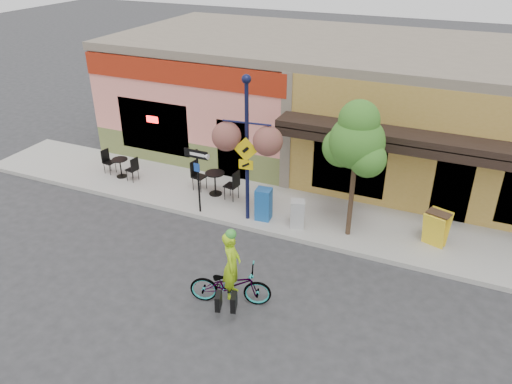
# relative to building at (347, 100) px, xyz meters

# --- Properties ---
(ground) EXTENTS (90.00, 90.00, 0.00)m
(ground) POSITION_rel_building_xyz_m (0.00, -7.50, -2.25)
(ground) COLOR #2D2D30
(ground) RESTS_ON ground
(sidewalk) EXTENTS (24.00, 3.00, 0.15)m
(sidewalk) POSITION_rel_building_xyz_m (0.00, -5.50, -2.17)
(sidewalk) COLOR #9E9B93
(sidewalk) RESTS_ON ground
(curb) EXTENTS (24.00, 0.12, 0.15)m
(curb) POSITION_rel_building_xyz_m (0.00, -6.95, -2.17)
(curb) COLOR #A8A59E
(curb) RESTS_ON ground
(building) EXTENTS (18.20, 8.20, 4.50)m
(building) POSITION_rel_building_xyz_m (0.00, 0.00, 0.00)
(building) COLOR #F68979
(building) RESTS_ON ground
(bicycle) EXTENTS (2.12, 1.27, 1.05)m
(bicycle) POSITION_rel_building_xyz_m (-0.09, -10.16, -1.72)
(bicycle) COLOR maroon
(bicycle) RESTS_ON ground
(cyclist_rider) EXTENTS (0.60, 0.74, 1.76)m
(cyclist_rider) POSITION_rel_building_xyz_m (-0.04, -10.16, -1.37)
(cyclist_rider) COLOR #A2D616
(cyclist_rider) RESTS_ON ground
(lamp_post) EXTENTS (1.51, 0.75, 4.55)m
(lamp_post) POSITION_rel_building_xyz_m (-1.30, -6.53, 0.17)
(lamp_post) COLOR #121639
(lamp_post) RESTS_ON sidewalk
(one_way_sign) EXTENTS (0.83, 0.20, 2.15)m
(one_way_sign) POSITION_rel_building_xyz_m (-2.86, -6.77, -1.02)
(one_way_sign) COLOR black
(one_way_sign) RESTS_ON sidewalk
(cafe_set_left) EXTENTS (1.62, 0.98, 0.92)m
(cafe_set_left) POSITION_rel_building_xyz_m (-6.75, -5.71, -1.64)
(cafe_set_left) COLOR black
(cafe_set_left) RESTS_ON sidewalk
(cafe_set_right) EXTENTS (1.86, 1.09, 1.06)m
(cafe_set_right) POSITION_rel_building_xyz_m (-2.97, -5.53, -1.57)
(cafe_set_right) COLOR black
(cafe_set_right) RESTS_ON sidewalk
(newspaper_box_blue) EXTENTS (0.50, 0.45, 1.03)m
(newspaper_box_blue) POSITION_rel_building_xyz_m (-0.83, -6.37, -1.58)
(newspaper_box_blue) COLOR #1A56A0
(newspaper_box_blue) RESTS_ON sidewalk
(newspaper_box_grey) EXTENTS (0.51, 0.49, 0.88)m
(newspaper_box_grey) POSITION_rel_building_xyz_m (0.29, -6.38, -1.66)
(newspaper_box_grey) COLOR #ABABAB
(newspaper_box_grey) RESTS_ON sidewalk
(street_tree) EXTENTS (1.85, 1.85, 4.15)m
(street_tree) POSITION_rel_building_xyz_m (1.81, -6.15, -0.02)
(street_tree) COLOR #3D7A26
(street_tree) RESTS_ON sidewalk
(sandwich_board) EXTENTS (0.74, 0.63, 1.05)m
(sandwich_board) POSITION_rel_building_xyz_m (4.14, -5.89, -1.58)
(sandwich_board) COLOR yellow
(sandwich_board) RESTS_ON sidewalk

